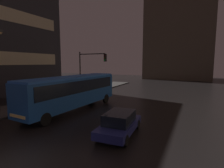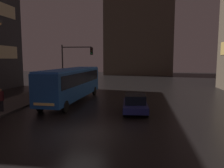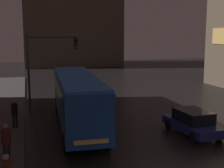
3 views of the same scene
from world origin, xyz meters
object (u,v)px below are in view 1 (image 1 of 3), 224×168
Objects in this scene: bus_near at (73,89)px; traffic_light_main at (89,67)px; pedestrian_far at (47,94)px; car_taxi at (119,123)px.

bus_near is 1.94× the size of traffic_light_main.
traffic_light_main is (2.39, 4.91, 2.97)m from pedestrian_far.
bus_near is 6.64× the size of pedestrian_far.
bus_near is at bearing -73.48° from traffic_light_main.
pedestrian_far is 6.22m from traffic_light_main.
pedestrian_far is (-3.94, 0.33, -0.87)m from bus_near.
bus_near is 7.48m from car_taxi.
pedestrian_far is 0.29× the size of traffic_light_main.
pedestrian_far reaches higher than car_taxi.
car_taxi is 0.71× the size of traffic_light_main.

